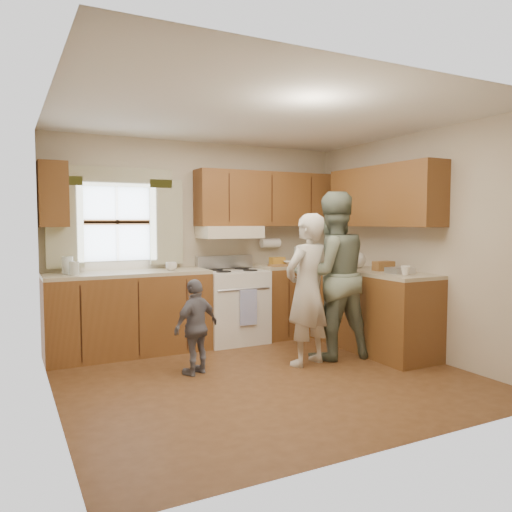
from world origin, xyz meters
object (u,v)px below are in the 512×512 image
stove (233,305)px  woman_left (307,290)px  child (196,327)px  woman_right (332,275)px

stove → woman_left: bearing=-77.5°
stove → child: size_ratio=1.13×
woman_left → child: woman_left is taller
stove → woman_left: woman_left is taller
woman_right → child: size_ratio=1.94×
woman_left → woman_right: size_ratio=0.87×
stove → woman_right: size_ratio=0.58×
stove → child: bearing=-129.6°
child → woman_left: bearing=144.9°
stove → woman_right: (0.68, -1.15, 0.45)m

